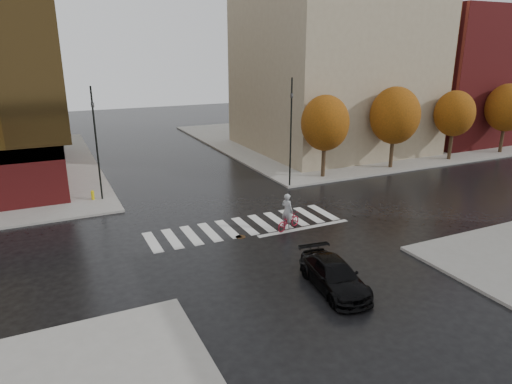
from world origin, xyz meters
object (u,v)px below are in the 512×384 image
(cyclist, at_px, (288,217))
(traffic_light_nw, at_px, (96,136))
(sedan, at_px, (334,275))
(traffic_light_ne, at_px, (291,125))
(fire_hydrant, at_px, (93,194))

(cyclist, bearing_deg, traffic_light_nw, 18.52)
(sedan, distance_m, traffic_light_nw, 18.88)
(sedan, bearing_deg, traffic_light_ne, 74.45)
(sedan, distance_m, fire_hydrant, 18.82)
(cyclist, xyz_separation_m, traffic_light_nw, (-9.04, 10.00, 3.78))
(cyclist, xyz_separation_m, fire_hydrant, (-9.63, 10.11, -0.23))
(sedan, xyz_separation_m, traffic_light_ne, (5.80, 14.19, 4.11))
(fire_hydrant, bearing_deg, traffic_light_ne, -11.44)
(traffic_light_ne, distance_m, fire_hydrant, 14.77)
(sedan, xyz_separation_m, fire_hydrant, (-8.07, 17.00, -0.13))
(traffic_light_ne, height_order, fire_hydrant, traffic_light_ne)
(cyclist, xyz_separation_m, traffic_light_ne, (4.24, 7.30, 4.01))
(traffic_light_ne, bearing_deg, cyclist, 65.52)
(sedan, relative_size, traffic_light_ne, 0.56)
(sedan, xyz_separation_m, traffic_light_nw, (-7.47, 16.89, 3.88))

